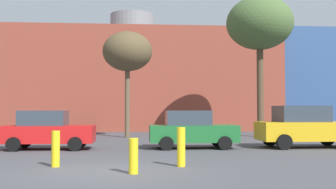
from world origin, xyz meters
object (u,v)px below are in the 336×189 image
object	(u,v)px
bollard_yellow_1	(56,149)
parked_car_4	(305,127)
parked_car_2	(47,130)
bare_tree_2	(260,24)
parked_car_3	(192,130)
bare_tree_1	(127,52)
bollard_yellow_2	(181,147)
bollard_yellow_0	(133,156)

from	to	relation	value
bollard_yellow_1	parked_car_4	bearing A→B (deg)	29.33
parked_car_2	bare_tree_2	xyz separation A→B (m)	(11.52, 7.56, 6.30)
parked_car_2	parked_car_3	bearing A→B (deg)	0.00
parked_car_3	bollard_yellow_1	size ratio (longest dim) A/B	3.62
parked_car_3	bare_tree_1	size ratio (longest dim) A/B	0.58
bollard_yellow_1	bollard_yellow_2	world-z (taller)	bollard_yellow_2
parked_car_2	parked_car_4	size ratio (longest dim) A/B	0.89
parked_car_3	bollard_yellow_2	xyz separation A→B (m)	(-1.09, -5.74, -0.24)
parked_car_3	parked_car_4	size ratio (longest dim) A/B	0.89
parked_car_3	bollard_yellow_1	xyz separation A→B (m)	(-4.74, -5.52, -0.29)
bollard_yellow_1	bare_tree_1	bearing A→B (deg)	82.25
bare_tree_1	bollard_yellow_0	size ratio (longest dim) A/B	7.09
bollard_yellow_0	bollard_yellow_2	distance (m)	1.89
bare_tree_2	bollard_yellow_1	size ratio (longest dim) A/B	8.49
parked_car_3	bollard_yellow_2	distance (m)	5.84
parked_car_2	bare_tree_1	bearing A→B (deg)	67.13
bare_tree_1	bollard_yellow_2	xyz separation A→B (m)	(1.87, -13.30, -4.67)
bare_tree_1	bollard_yellow_1	distance (m)	14.02
parked_car_4	bollard_yellow_0	size ratio (longest dim) A/B	4.65
parked_car_3	bollard_yellow_0	xyz separation A→B (m)	(-2.47, -7.03, -0.36)
parked_car_2	bollard_yellow_0	bearing A→B (deg)	-62.35
bollard_yellow_0	bollard_yellow_1	xyz separation A→B (m)	(-2.27, 1.51, 0.06)
parked_car_4	bollard_yellow_0	world-z (taller)	parked_car_4
parked_car_2	parked_car_4	bearing A→B (deg)	0.00
bare_tree_2	parked_car_2	bearing A→B (deg)	-146.74
parked_car_2	bollard_yellow_1	size ratio (longest dim) A/B	3.62
bare_tree_2	bollard_yellow_2	xyz separation A→B (m)	(-6.46, -13.29, -6.54)
parked_car_4	bare_tree_1	xyz separation A→B (m)	(-8.04, 7.56, 4.32)
bollard_yellow_0	parked_car_4	bearing A→B (deg)	42.95
bare_tree_2	bare_tree_1	bearing A→B (deg)	179.95
parked_car_4	bollard_yellow_2	bearing A→B (deg)	-137.06
parked_car_3	parked_car_4	xyz separation A→B (m)	(5.08, 0.00, 0.11)
bare_tree_1	bollard_yellow_0	distance (m)	15.36
parked_car_2	parked_car_4	world-z (taller)	parked_car_4
bollard_yellow_0	parked_car_3	bearing A→B (deg)	70.63
bollard_yellow_1	parked_car_3	bearing A→B (deg)	49.31
parked_car_3	bollard_yellow_0	size ratio (longest dim) A/B	4.12
bare_tree_1	bollard_yellow_1	xyz separation A→B (m)	(-1.78, -13.08, -4.72)
parked_car_2	parked_car_3	size ratio (longest dim) A/B	1.00
parked_car_4	bollard_yellow_0	bearing A→B (deg)	-137.05
bare_tree_1	bare_tree_2	world-z (taller)	bare_tree_2
bare_tree_1	bare_tree_2	size ratio (longest dim) A/B	0.73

